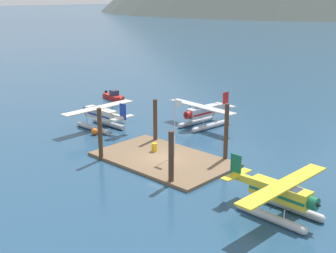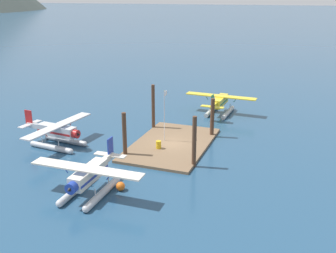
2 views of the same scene
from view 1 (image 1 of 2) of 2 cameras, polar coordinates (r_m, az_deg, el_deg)
The scene contains 13 objects.
ground_plane at distance 45.23m, azimuth -0.64°, elevation -4.36°, with size 1200.00×1200.00×0.00m, color navy.
dock_platform at distance 45.18m, azimuth -0.64°, elevation -4.19°, with size 13.73×8.36×0.30m, color brown.
piling_near_left at distance 45.08m, azimuth -8.65°, elevation -0.99°, with size 0.44×0.44×5.41m, color #4C3323.
piling_near_right at distance 38.96m, azimuth 0.41°, elevation -4.04°, with size 0.49×0.49×4.88m, color #4C3323.
piling_far_left at distance 50.09m, azimuth -1.64°, elevation 0.72°, with size 0.46×0.46×4.97m, color #4C3323.
piling_far_right at distance 44.49m, azimuth 7.42°, elevation -0.82°, with size 0.43×0.43×5.94m, color #4C3323.
flagpole at distance 44.26m, azimuth 0.97°, elevation 0.74°, with size 0.95×0.10×6.10m.
fuel_drum at distance 46.87m, azimuth -1.74°, elevation -2.65°, with size 0.62×0.62×0.88m.
mooring_buoy at distance 53.97m, azimuth -9.34°, elevation -0.64°, with size 0.81×0.81×0.81m, color orange.
seaplane_yellow_stbd_aft at distance 34.90m, azimuth 14.10°, elevation -8.65°, with size 7.98×10.45×3.84m.
seaplane_silver_bow_left at distance 56.54m, azimuth 4.49°, elevation 1.56°, with size 10.49×7.96×3.84m.
seaplane_cream_port_fwd at distance 56.16m, azimuth -8.59°, elevation 1.32°, with size 7.98×10.42×3.84m.
boat_red_open_west at distance 71.92m, azimuth -6.93°, elevation 3.85°, with size 4.86×2.15×1.50m.
Camera 1 is at (29.27, -30.48, 16.13)m, focal length 47.82 mm.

